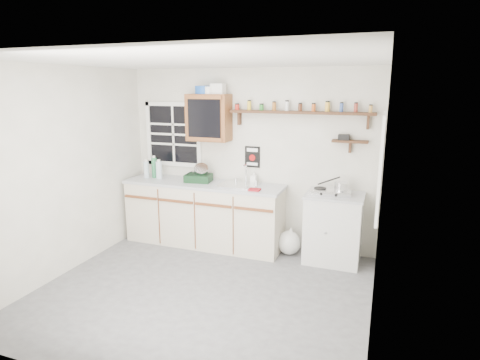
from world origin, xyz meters
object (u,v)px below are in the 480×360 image
upper_cabinet (209,118)px  hotplate (330,192)px  spice_shelf (299,112)px  dish_rack (199,176)px  main_cabinet (204,213)px  right_cabinet (333,228)px

upper_cabinet → hotplate: 1.96m
spice_shelf → dish_rack: 1.67m
main_cabinet → hotplate: (1.78, 0.01, 0.48)m
main_cabinet → dish_rack: 0.55m
right_cabinet → hotplate: hotplate is taller
dish_rack → spice_shelf: bearing=0.0°
upper_cabinet → dish_rack: size_ratio=1.65×
upper_cabinet → hotplate: (1.74, -0.14, -0.88)m
dish_rack → right_cabinet: bearing=-7.7°
right_cabinet → dish_rack: (-1.91, 0.00, 0.55)m
main_cabinet → hotplate: hotplate is taller
right_cabinet → upper_cabinet: bearing=176.2°
right_cabinet → upper_cabinet: upper_cabinet is taller
main_cabinet → spice_shelf: (1.30, 0.21, 1.47)m
spice_shelf → right_cabinet: bearing=-19.4°
upper_cabinet → spice_shelf: 1.27m
main_cabinet → upper_cabinet: (0.03, 0.14, 1.36)m
hotplate → main_cabinet: bearing=175.6°
main_cabinet → spice_shelf: bearing=9.3°
upper_cabinet → spice_shelf: bearing=3.1°
upper_cabinet → hotplate: size_ratio=1.22×
upper_cabinet → dish_rack: (-0.11, -0.12, -0.82)m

